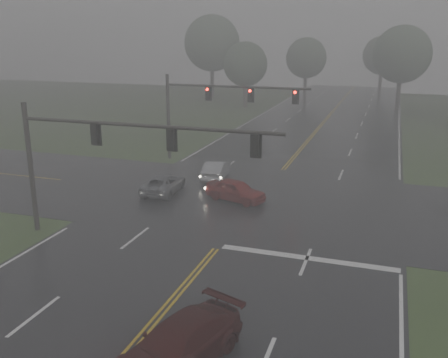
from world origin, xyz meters
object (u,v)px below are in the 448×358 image
(sedan_silver, at_px, (216,179))
(car_grey, at_px, (164,193))
(signal_gantry_far, at_px, (209,102))
(sedan_red, at_px, (236,201))
(signal_gantry_near, at_px, (100,147))

(sedan_silver, distance_m, car_grey, 4.87)
(car_grey, distance_m, signal_gantry_far, 10.44)
(sedan_red, distance_m, car_grey, 5.13)
(car_grey, bearing_deg, signal_gantry_far, -94.10)
(signal_gantry_far, bearing_deg, sedan_silver, -64.53)
(sedan_red, distance_m, signal_gantry_far, 11.71)
(car_grey, relative_size, signal_gantry_near, 0.32)
(sedan_silver, xyz_separation_m, signal_gantry_far, (-2.31, 4.84, 5.02))
(sedan_red, relative_size, sedan_silver, 0.98)
(sedan_red, height_order, signal_gantry_near, signal_gantry_near)
(signal_gantry_near, bearing_deg, sedan_silver, 82.35)
(sedan_red, bearing_deg, car_grey, 106.27)
(sedan_red, height_order, car_grey, sedan_red)
(sedan_silver, bearing_deg, signal_gantry_near, 75.14)
(sedan_red, relative_size, signal_gantry_far, 0.33)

